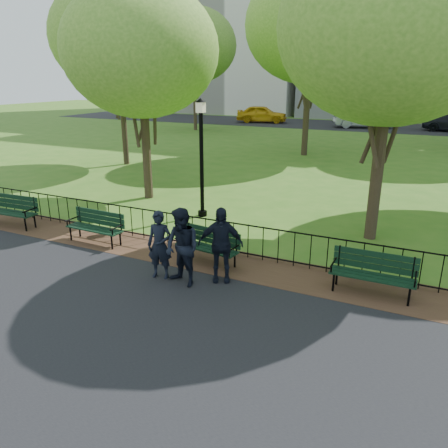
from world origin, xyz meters
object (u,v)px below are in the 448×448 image
at_px(park_bench_main, 201,240).
at_px(tree_near_e, 394,25).
at_px(person_mid, 182,248).
at_px(sedan_silver, 363,118).
at_px(person_left, 160,245).
at_px(lamppost, 201,154).
at_px(tree_far_c, 312,25).
at_px(tree_far_w, 194,45).
at_px(park_bench_right_a, 374,269).
at_px(tree_mid_w, 118,37).
at_px(park_bench_left_b, 12,207).
at_px(park_bench_left_a, 97,223).
at_px(taxi, 262,114).
at_px(tree_near_w, 141,50).
at_px(person_right, 220,245).

relative_size(park_bench_main, tree_near_e, 0.21).
bearing_deg(person_mid, sedan_silver, 109.35).
height_order(tree_near_e, person_left, tree_near_e).
bearing_deg(lamppost, tree_far_c, 91.04).
bearing_deg(tree_near_e, park_bench_main, -134.77).
bearing_deg(person_left, tree_far_w, 104.97).
bearing_deg(park_bench_right_a, sedan_silver, 99.17).
height_order(tree_near_e, tree_mid_w, tree_mid_w).
distance_m(park_bench_right_a, tree_mid_w, 17.57).
relative_size(park_bench_main, park_bench_left_b, 0.92).
bearing_deg(tree_far_c, park_bench_left_a, -94.30).
height_order(tree_far_w, taxi, tree_far_w).
height_order(park_bench_main, lamppost, lamppost).
xyz_separation_m(tree_far_w, sedan_silver, (12.65, 7.86, -5.92)).
xyz_separation_m(tree_near_e, person_mid, (-3.29, -4.87, -4.69)).
relative_size(tree_near_w, taxi, 1.54).
bearing_deg(park_bench_right_a, tree_near_e, 98.33).
xyz_separation_m(park_bench_left_b, taxi, (-4.50, 32.97, 0.26)).
bearing_deg(tree_near_e, tree_far_w, 129.80).
height_order(tree_far_w, person_left, tree_far_w).
relative_size(tree_mid_w, person_left, 5.68).
distance_m(tree_near_w, person_right, 8.82).
distance_m(park_bench_left_a, lamppost, 3.99).
bearing_deg(park_bench_left_b, taxi, 94.29).
relative_size(person_left, taxi, 0.32).
height_order(park_bench_right_a, tree_near_w, tree_near_w).
xyz_separation_m(person_left, person_right, (1.30, 0.45, 0.07)).
bearing_deg(park_bench_left_b, park_bench_right_a, -2.56).
distance_m(park_bench_main, tree_far_c, 17.61).
relative_size(park_bench_main, person_right, 0.99).
bearing_deg(tree_far_w, sedan_silver, 31.85).
bearing_deg(tree_far_c, tree_near_w, -102.93).
xyz_separation_m(park_bench_right_a, person_right, (-3.16, -0.83, 0.31)).
bearing_deg(park_bench_left_b, person_right, -8.56).
distance_m(tree_far_w, sedan_silver, 16.03).
bearing_deg(park_bench_left_b, park_bench_main, -2.75).
bearing_deg(tree_far_w, lamppost, -60.18).
bearing_deg(tree_far_w, park_bench_main, -60.43).
bearing_deg(person_right, person_left, 174.35).
bearing_deg(tree_far_w, park_bench_right_a, -53.65).
distance_m(taxi, sedan_silver, 9.79).
height_order(tree_near_w, tree_mid_w, tree_mid_w).
height_order(park_bench_right_a, tree_far_c, tree_far_c).
height_order(park_bench_left_a, park_bench_left_b, park_bench_left_b).
xyz_separation_m(park_bench_left_b, tree_near_e, (10.09, 3.66, 4.98)).
xyz_separation_m(tree_near_e, tree_far_c, (-5.55, 12.70, 1.40)).
bearing_deg(taxi, tree_near_w, 179.71).
bearing_deg(park_bench_main, tree_near_w, 144.06).
xyz_separation_m(lamppost, tree_mid_w, (-7.89, 6.18, 4.14)).
height_order(tree_far_c, taxi, tree_far_c).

